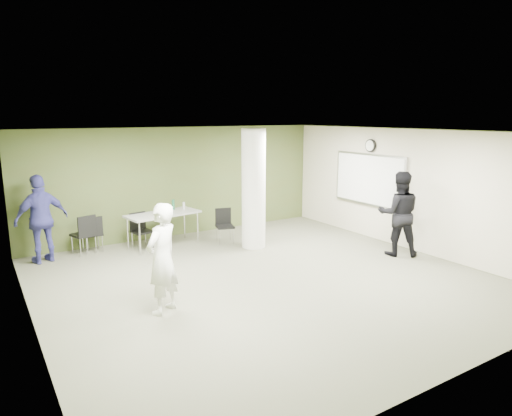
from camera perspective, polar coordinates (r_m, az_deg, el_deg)
floor at (r=8.86m, az=1.04°, el=-8.92°), size 8.00×8.00×0.00m
ceiling at (r=8.30m, az=1.11°, el=9.49°), size 8.00×8.00×0.00m
wall_back at (r=11.97m, az=-9.47°, el=3.25°), size 8.00×2.80×0.02m
wall_left at (r=7.17m, az=-26.82°, el=-3.44°), size 0.02×8.00×2.80m
wall_right_cream at (r=11.14m, az=18.58°, el=2.19°), size 0.02×8.00×2.80m
column at (r=10.66m, az=-0.31°, el=2.39°), size 0.56×0.56×2.80m
whiteboard at (r=11.86m, az=13.90°, el=3.48°), size 0.05×2.30×1.30m
wall_clock at (r=11.77m, az=14.11°, el=7.58°), size 0.06×0.32×0.32m
folding_table at (r=11.05m, az=-11.50°, el=-0.86°), size 1.81×1.01×1.07m
wastebasket at (r=11.18m, az=-12.07°, el=-4.02°), size 0.25×0.25×0.29m
chair_back_left at (r=10.95m, az=-20.61°, el=-2.77°), size 0.56×0.56×0.90m
chair_back_right at (r=11.06m, az=-19.74°, el=-2.78°), size 0.44×0.44×0.85m
chair_table_left at (r=11.09m, az=-14.27°, el=-2.40°), size 0.48×0.48×0.84m
chair_table_right at (r=11.29m, az=-4.00°, el=-1.85°), size 0.51×0.51×0.83m
woman_white at (r=7.34m, az=-11.65°, el=-6.23°), size 0.78×0.70×1.78m
man_black at (r=10.61m, az=17.42°, el=-0.68°), size 1.17×1.13×1.89m
man_blue at (r=10.63m, az=-25.22°, el=-1.25°), size 1.19×0.73×1.89m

